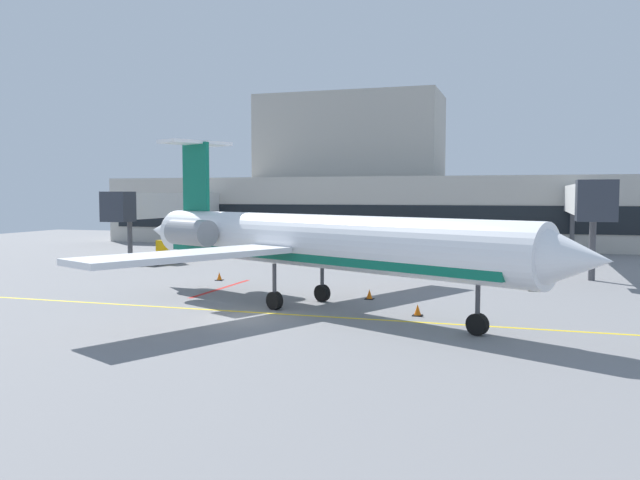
% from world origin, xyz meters
% --- Properties ---
extents(ground, '(120.00, 120.00, 0.11)m').
position_xyz_m(ground, '(-0.00, 0.00, -0.05)').
color(ground, slate).
extents(terminal_building, '(62.54, 16.69, 17.85)m').
position_xyz_m(terminal_building, '(-5.51, 48.46, 6.04)').
color(terminal_building, '#B7B2A8').
rests_on(terminal_building, ground).
extents(jet_bridge_west, '(2.40, 23.80, 6.64)m').
position_xyz_m(jet_bridge_west, '(16.65, 27.34, 5.26)').
color(jet_bridge_west, silver).
rests_on(jet_bridge_west, ground).
extents(jet_bridge_east, '(2.40, 19.42, 5.95)m').
position_xyz_m(jet_bridge_east, '(-21.77, 29.55, 4.58)').
color(jet_bridge_east, silver).
rests_on(jet_bridge_east, ground).
extents(regional_jet, '(27.37, 22.38, 8.91)m').
position_xyz_m(regional_jet, '(1.91, 3.59, 3.36)').
color(regional_jet, white).
rests_on(regional_jet, ground).
extents(baggage_tug, '(3.03, 3.84, 1.91)m').
position_xyz_m(baggage_tug, '(-16.07, 19.51, 0.89)').
color(baggage_tug, '#E5B20C').
rests_on(baggage_tug, ground).
extents(pushback_tractor, '(4.22, 3.08, 1.73)m').
position_xyz_m(pushback_tractor, '(-4.98, 23.77, 0.82)').
color(pushback_tractor, '#E5B20C').
rests_on(pushback_tractor, ground).
extents(fuel_tank, '(7.31, 2.34, 2.59)m').
position_xyz_m(fuel_tank, '(-11.38, 30.84, 1.45)').
color(fuel_tank, white).
rests_on(fuel_tank, ground).
extents(safety_cone_alpha, '(0.47, 0.47, 0.55)m').
position_xyz_m(safety_cone_alpha, '(12.86, 12.73, 0.25)').
color(safety_cone_alpha, orange).
rests_on(safety_cone_alpha, ground).
extents(safety_cone_bravo, '(0.47, 0.47, 0.55)m').
position_xyz_m(safety_cone_bravo, '(-6.97, 11.45, 0.25)').
color(safety_cone_bravo, orange).
rests_on(safety_cone_bravo, ground).
extents(safety_cone_charlie, '(0.47, 0.47, 0.55)m').
position_xyz_m(safety_cone_charlie, '(7.61, 2.85, 0.25)').
color(safety_cone_charlie, orange).
rests_on(safety_cone_charlie, ground).
extents(safety_cone_delta, '(0.47, 0.47, 0.55)m').
position_xyz_m(safety_cone_delta, '(4.34, 6.88, 0.25)').
color(safety_cone_delta, orange).
rests_on(safety_cone_delta, ground).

